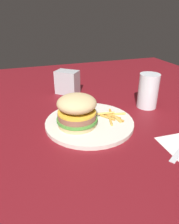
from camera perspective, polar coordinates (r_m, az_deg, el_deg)
The scene contains 6 objects.
ground_plane at distance 0.62m, azimuth -1.97°, elevation -4.17°, with size 1.60×1.60×0.00m, color maroon.
plate at distance 0.64m, azimuth -0.00°, elevation -2.90°, with size 0.27×0.27×0.01m, color silver.
sandwich at distance 0.59m, azimuth -3.44°, elevation 0.37°, with size 0.12×0.12×0.09m.
fries_pile at distance 0.66m, azimuth 5.99°, elevation -1.14°, with size 0.10×0.11×0.01m.
drink_glass at distance 0.76m, azimuth 15.80°, elevation 5.25°, with size 0.07×0.07×0.12m.
napkin_dispenser at distance 0.87m, azimuth -6.11°, elevation 8.15°, with size 0.09×0.06×0.10m, color #B7BABF.
Camera 1 is at (-0.52, 0.15, 0.32)m, focal length 33.19 mm.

